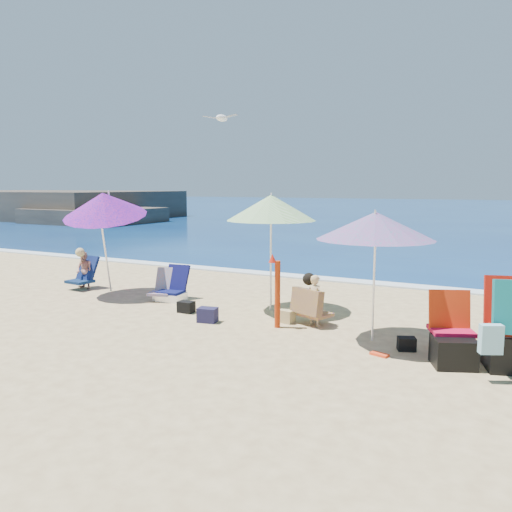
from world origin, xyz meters
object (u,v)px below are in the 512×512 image
at_px(camp_chair_left, 453,343).
at_px(person_center, 312,300).
at_px(person_left, 84,270).
at_px(furled_umbrella, 276,287).
at_px(umbrella_turquoise, 375,226).
at_px(seagull, 222,118).
at_px(chair_rainbow, 165,291).
at_px(chair_navy, 173,291).
at_px(umbrella_blue, 104,205).
at_px(umbrella_striped, 271,208).

bearing_deg(camp_chair_left, person_center, 158.40).
height_order(camp_chair_left, person_left, person_left).
bearing_deg(camp_chair_left, furled_umbrella, 169.38).
relative_size(umbrella_turquoise, seagull, 2.89).
distance_m(chair_rainbow, person_left, 2.28).
bearing_deg(chair_rainbow, chair_navy, 1.09).
bearing_deg(seagull, chair_rainbow, -170.13).
height_order(chair_navy, camp_chair_left, camp_chair_left).
height_order(chair_navy, chair_rainbow, chair_navy).
xyz_separation_m(umbrella_turquoise, umbrella_blue, (-5.75, 0.62, 0.19)).
relative_size(umbrella_blue, chair_navy, 3.38).
relative_size(umbrella_blue, person_center, 2.71).
bearing_deg(furled_umbrella, umbrella_turquoise, -1.35).
distance_m(umbrella_turquoise, person_left, 6.88).
relative_size(umbrella_striped, chair_rainbow, 2.93).
xyz_separation_m(chair_navy, person_center, (3.15, -0.45, 0.23)).
height_order(chair_rainbow, person_left, person_left).
relative_size(chair_navy, seagull, 0.97).
height_order(umbrella_turquoise, umbrella_blue, umbrella_blue).
relative_size(umbrella_turquoise, person_left, 2.20).
distance_m(furled_umbrella, person_left, 5.21).
bearing_deg(umbrella_striped, camp_chair_left, -24.46).
height_order(umbrella_turquoise, chair_rainbow, umbrella_turquoise).
height_order(umbrella_blue, furled_umbrella, umbrella_blue).
height_order(furled_umbrella, chair_rainbow, furled_umbrella).
bearing_deg(person_center, umbrella_blue, 177.58).
bearing_deg(umbrella_striped, chair_navy, -175.88).
distance_m(camp_chair_left, seagull, 5.66).
height_order(chair_rainbow, seagull, seagull).
height_order(chair_rainbow, person_center, person_center).
bearing_deg(person_center, camp_chair_left, -21.60).
height_order(umbrella_blue, person_left, umbrella_blue).
xyz_separation_m(umbrella_turquoise, seagull, (-3.21, 1.09, 1.82)).
xyz_separation_m(umbrella_blue, camp_chair_left, (6.91, -1.09, -1.62)).
xyz_separation_m(chair_navy, seagull, (1.05, 0.21, 3.34)).
relative_size(furled_umbrella, chair_navy, 1.75).
relative_size(umbrella_striped, person_left, 2.33).
xyz_separation_m(chair_rainbow, seagull, (1.23, 0.21, 3.35)).
height_order(umbrella_blue, chair_rainbow, umbrella_blue).
bearing_deg(seagull, camp_chair_left, -19.71).
bearing_deg(furled_umbrella, chair_rainbow, 163.72).
relative_size(chair_navy, person_center, 0.80).
relative_size(chair_navy, chair_rainbow, 0.93).
bearing_deg(camp_chair_left, umbrella_blue, 171.00).
relative_size(person_center, seagull, 1.21).
bearing_deg(umbrella_striped, person_center, -30.25).
distance_m(umbrella_turquoise, seagull, 3.84).
bearing_deg(camp_chair_left, chair_rainbow, 166.45).
bearing_deg(chair_navy, umbrella_blue, -170.18).
bearing_deg(umbrella_turquoise, chair_rainbow, 168.85).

